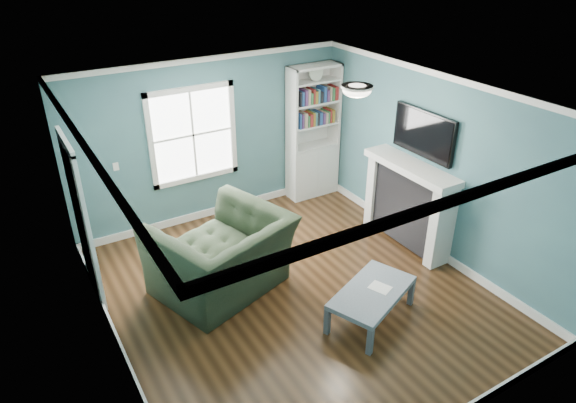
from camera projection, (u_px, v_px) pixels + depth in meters
floor at (295, 292)px, 6.73m from camera, size 5.00×5.00×0.00m
room_walls at (296, 184)px, 5.99m from camera, size 5.00×5.00×5.00m
trim at (295, 210)px, 6.15m from camera, size 4.50×5.00×2.60m
window at (193, 135)px, 7.79m from camera, size 1.40×0.06×1.50m
bookshelf at (313, 145)px, 8.84m from camera, size 0.90×0.35×2.31m
fireplace at (408, 205)px, 7.53m from camera, size 0.44×1.58×1.30m
tv at (424, 133)px, 7.07m from camera, size 0.06×1.10×0.65m
door at (81, 219)px, 6.27m from camera, size 0.12×0.98×2.17m
ceiling_fixture at (357, 90)px, 6.02m from camera, size 0.38×0.38×0.15m
light_switch at (116, 167)px, 7.36m from camera, size 0.08×0.01×0.12m
recliner at (221, 244)px, 6.49m from camera, size 1.83×1.47×1.38m
coffee_table at (372, 294)px, 6.12m from camera, size 1.30×1.02×0.42m
paper_sheet at (380, 288)px, 6.14m from camera, size 0.27×0.30×0.00m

